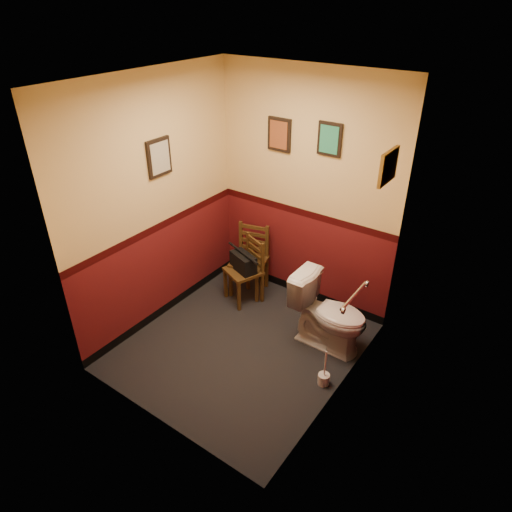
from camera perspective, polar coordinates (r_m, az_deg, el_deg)
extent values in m
cube|color=black|center=(4.98, -1.69, -11.16)|extent=(2.20, 2.40, 0.00)
cube|color=silver|center=(3.77, -2.35, 21.13)|extent=(2.20, 2.40, 0.00)
cube|color=#5E1416|center=(5.12, 6.20, 7.81)|extent=(2.20, 0.00, 2.70)
cube|color=#5E1416|center=(3.47, -13.98, -4.97)|extent=(2.20, 0.00, 2.70)
cube|color=#5E1416|center=(4.89, -12.39, 6.11)|extent=(0.00, 2.40, 2.70)
cube|color=#5E1416|center=(3.73, 11.66, -1.92)|extent=(0.00, 2.40, 2.70)
cylinder|color=silver|center=(4.16, 12.12, -4.90)|extent=(0.03, 0.50, 0.03)
cylinder|color=silver|center=(3.96, 10.87, -6.74)|extent=(0.02, 0.06, 0.06)
cylinder|color=silver|center=(4.35, 13.73, -3.39)|extent=(0.02, 0.06, 0.06)
cube|color=black|center=(5.08, 2.94, 14.92)|extent=(0.28, 0.03, 0.36)
cube|color=brown|center=(5.07, 2.83, 14.88)|extent=(0.22, 0.01, 0.30)
cube|color=black|center=(4.78, 9.20, 14.22)|extent=(0.26, 0.03, 0.34)
cube|color=#2B8A63|center=(4.77, 9.11, 14.17)|extent=(0.20, 0.01, 0.28)
cube|color=black|center=(4.76, -12.03, 11.96)|extent=(0.03, 0.30, 0.38)
cube|color=#AFA68A|center=(4.75, -11.88, 11.93)|extent=(0.01, 0.24, 0.31)
cube|color=olive|center=(3.95, 16.23, 10.67)|extent=(0.03, 0.34, 0.28)
cube|color=#AFA68A|center=(3.96, 16.00, 10.73)|extent=(0.01, 0.28, 0.22)
imported|color=white|center=(4.81, 9.18, -7.20)|extent=(0.82, 0.46, 0.80)
cylinder|color=silver|center=(4.60, 8.45, -14.97)|extent=(0.11, 0.11, 0.11)
cylinder|color=silver|center=(4.47, 8.64, -13.26)|extent=(0.02, 0.02, 0.32)
cube|color=#422C13|center=(5.56, -0.91, -0.71)|extent=(0.49, 0.49, 0.04)
cube|color=#422C13|center=(5.60, -3.19, -3.13)|extent=(0.05, 0.05, 0.43)
cube|color=#422C13|center=(5.86, -1.85, -1.38)|extent=(0.05, 0.05, 0.43)
cube|color=#422C13|center=(5.49, 0.12, -3.84)|extent=(0.05, 0.05, 0.43)
cube|color=#422C13|center=(5.76, 1.33, -2.02)|extent=(0.05, 0.05, 0.43)
cube|color=#422C13|center=(5.65, -1.90, 2.36)|extent=(0.05, 0.04, 0.43)
cube|color=#422C13|center=(5.54, 1.40, 1.76)|extent=(0.05, 0.04, 0.43)
cube|color=#422C13|center=(5.65, -0.26, 1.00)|extent=(0.32, 0.10, 0.04)
cube|color=#422C13|center=(5.61, -0.27, 1.85)|extent=(0.32, 0.10, 0.04)
cube|color=#422C13|center=(5.56, -0.27, 2.71)|extent=(0.32, 0.10, 0.04)
cube|color=#422C13|center=(5.52, -0.27, 3.59)|extent=(0.32, 0.10, 0.04)
cube|color=#422C13|center=(5.43, -1.59, -1.91)|extent=(0.49, 0.49, 0.04)
cube|color=#422C13|center=(5.59, -3.83, -3.38)|extent=(0.05, 0.05, 0.40)
cube|color=#422C13|center=(5.72, -1.01, -2.42)|extent=(0.05, 0.05, 0.40)
cube|color=#422C13|center=(5.36, -2.15, -5.01)|extent=(0.05, 0.05, 0.40)
cube|color=#422C13|center=(5.50, 0.75, -3.97)|extent=(0.05, 0.05, 0.40)
cube|color=#422C13|center=(5.52, -1.00, 1.11)|extent=(0.05, 0.04, 0.40)
cube|color=#422C13|center=(5.28, 0.82, -0.34)|extent=(0.05, 0.04, 0.40)
cube|color=#422C13|center=(5.45, -0.11, -0.62)|extent=(0.29, 0.14, 0.04)
cube|color=#422C13|center=(5.41, -0.11, 0.19)|extent=(0.29, 0.14, 0.04)
cube|color=#422C13|center=(5.36, -0.11, 1.02)|extent=(0.29, 0.14, 0.04)
cube|color=#422C13|center=(5.32, -0.11, 1.86)|extent=(0.29, 0.14, 0.04)
cube|color=black|center=(5.36, -1.61, -0.80)|extent=(0.38, 0.28, 0.21)
cylinder|color=black|center=(5.30, -1.63, 0.38)|extent=(0.29, 0.13, 0.03)
cylinder|color=silver|center=(5.52, 6.58, -6.01)|extent=(0.10, 0.10, 0.09)
cylinder|color=silver|center=(5.48, 7.55, -6.38)|extent=(0.10, 0.10, 0.09)
cylinder|color=silver|center=(5.44, 7.07, -5.50)|extent=(0.10, 0.10, 0.09)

